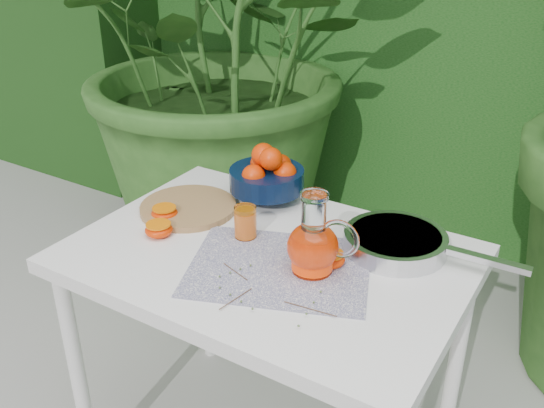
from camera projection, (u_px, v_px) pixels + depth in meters
The scene contains 10 objects.
potted_plant_left at pixel (233, 42), 2.70m from camera, with size 1.98×1.98×1.98m, color #28541D.
white_table at pixel (268, 279), 1.59m from camera, with size 1.00×0.70×0.75m.
placemat at pixel (279, 267), 1.49m from camera, with size 0.44×0.34×0.00m, color #0D0F4B.
cutting_board at pixel (188, 207), 1.76m from camera, with size 0.28×0.28×0.02m, color #9C7346.
fruit_bowl at pixel (268, 175), 1.79m from camera, with size 0.27×0.27×0.18m.
juice_pitcher at pixel (314, 245), 1.44m from camera, with size 0.18×0.14×0.21m.
juice_tumbler at pixel (245, 223), 1.60m from camera, with size 0.06×0.06×0.09m.
saute_pan at pixel (397, 241), 1.55m from camera, with size 0.47×0.27×0.05m.
orange_halves at pixel (214, 233), 1.61m from camera, with size 0.60×0.20×0.04m.
thyme_sprigs at pixel (261, 293), 1.38m from camera, with size 0.33×0.19×0.01m.
Camera 1 is at (0.82, -1.08, 1.56)m, focal length 40.00 mm.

